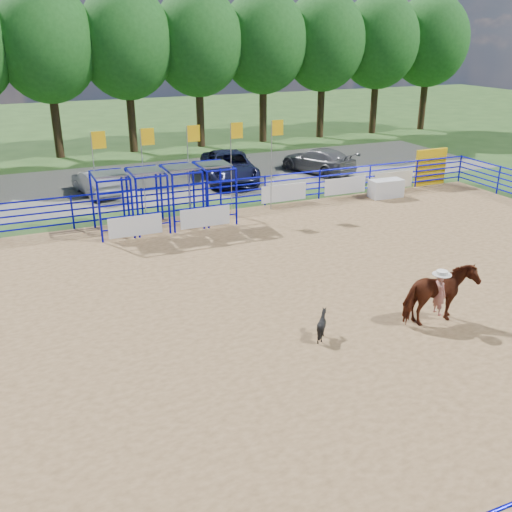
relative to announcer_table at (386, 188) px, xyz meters
name	(u,v)px	position (x,y,z in m)	size (l,w,h in m)	color
ground	(307,298)	(-9.29, -8.92, -0.47)	(120.00, 120.00, 0.00)	#365A24
arena_dirt	(307,298)	(-9.29, -8.92, -0.46)	(30.00, 20.00, 0.02)	#9E7B4F
gravel_strip	(168,180)	(-9.29, 8.08, -0.47)	(40.00, 10.00, 0.01)	slate
announcer_table	(386,188)	(0.00, 0.00, 0.00)	(1.71, 0.80, 0.91)	silver
horse_and_rider	(439,294)	(-6.64, -11.89, 0.48)	(2.12, 0.98, 2.27)	#5B2412
calf	(322,325)	(-10.12, -11.30, -0.07)	(0.62, 0.69, 0.76)	black
car_b	(95,182)	(-13.55, 6.40, 0.18)	(1.36, 3.91, 1.29)	gray
car_c	(229,167)	(-6.12, 6.39, 0.35)	(2.71, 5.88, 1.63)	#151734
car_d	(318,160)	(-0.49, 6.24, 0.26)	(2.03, 4.99, 1.45)	slate
perimeter_fence	(308,277)	(-9.29, -8.92, 0.28)	(30.10, 20.10, 1.50)	#080ABB
chute_assembly	(173,197)	(-11.19, -0.08, 0.78)	(19.32, 2.41, 4.20)	#080ABB
treeline	(125,38)	(-9.29, 17.08, 7.06)	(56.40, 6.40, 11.24)	#3F2B19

